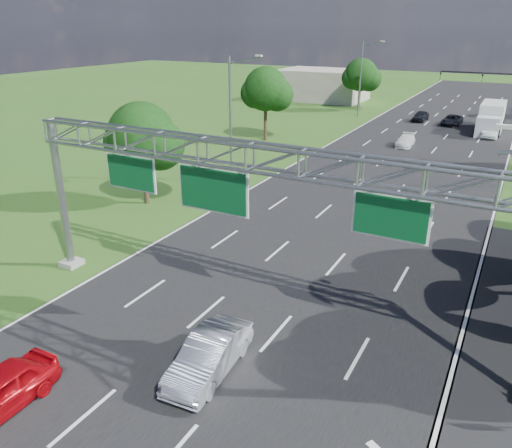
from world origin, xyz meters
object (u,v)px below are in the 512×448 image
Objects in this scene: sign_gantry at (252,172)px; silver_sedan at (209,355)px; box_truck at (491,118)px; traffic_signal at (512,86)px.

sign_gantry is 5.04× the size of silver_sedan.
silver_sedan is 54.28m from box_truck.
box_truck is (-1.53, -2.98, -3.53)m from traffic_signal.
box_truck reaches higher than silver_sedan.
sign_gantry reaches higher than silver_sedan.
sign_gantry is 2.61× the size of box_truck.
box_truck is (5.29, 54.01, 0.87)m from silver_sedan.
silver_sedan is at bearing -85.25° from sign_gantry.
sign_gantry is 1.92× the size of traffic_signal.
sign_gantry is at bearing 90.16° from silver_sedan.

